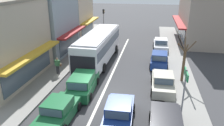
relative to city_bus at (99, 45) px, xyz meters
name	(u,v)px	position (x,y,z in m)	size (l,w,h in m)	color
ground_plane	(101,97)	(2.05, -7.71, -1.88)	(140.00, 140.00, 0.00)	#353538
lane_centre_line	(111,76)	(2.05, -3.71, -1.88)	(0.20, 28.00, 0.01)	silver
sidewalk_left	(53,63)	(-4.75, -1.71, -1.81)	(5.20, 44.00, 0.14)	gray
kerb_right	(177,72)	(8.25, -1.71, -1.82)	(2.80, 44.00, 0.12)	gray
shopfront_mid_block	(36,17)	(-8.14, 2.06, 2.44)	(9.06, 7.65, 8.65)	#84939E
shopfront_far_end	(62,13)	(-8.13, 9.79, 1.91)	(8.91, 7.11, 7.58)	beige
building_right_far	(211,7)	(13.53, 11.65, 3.08)	(8.50, 12.14, 9.95)	gray
city_bus	(99,45)	(0.00, 0.00, 0.00)	(2.91, 10.91, 3.23)	silver
sedan_adjacent_lane_lead	(59,111)	(0.06, -11.02, -1.22)	(1.99, 4.25, 1.47)	#1E6638
wagon_queue_gap_filler	(83,84)	(0.41, -7.10, -1.14)	(2.10, 4.58, 1.58)	#1E6638
sedan_adjacent_lane_trail	(119,113)	(3.88, -10.56, -1.22)	(2.01, 4.26, 1.47)	navy
parked_wagon_kerb_front	(166,126)	(6.70, -11.43, -1.14)	(1.99, 4.53, 1.58)	black
parked_sedan_kerb_second	(163,82)	(6.73, -5.51, -1.22)	(1.92, 4.21, 1.47)	#B7B29E
parked_hatchback_kerb_third	(159,60)	(6.51, -0.18, -1.17)	(1.93, 3.76, 1.54)	navy
parked_sedan_kerb_rear	(161,45)	(6.78, 5.75, -1.22)	(1.94, 4.22, 1.47)	silver
traffic_light_downstreet	(104,18)	(-2.17, 12.03, 0.97)	(0.33, 0.24, 4.20)	gray
directional_road_sign	(185,84)	(7.75, -9.72, 0.80)	(0.10, 1.40, 3.60)	gray
street_tree_right	(184,63)	(8.47, -3.69, -0.04)	(1.50, 2.00, 3.93)	brown
pedestrian_with_handbag_near	(58,65)	(-2.90, -4.39, -0.81)	(0.65, 0.25, 1.63)	#333338
pedestrian_browsing_midblock	(79,50)	(-2.44, 0.36, -0.81)	(0.50, 0.61, 1.63)	#333338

